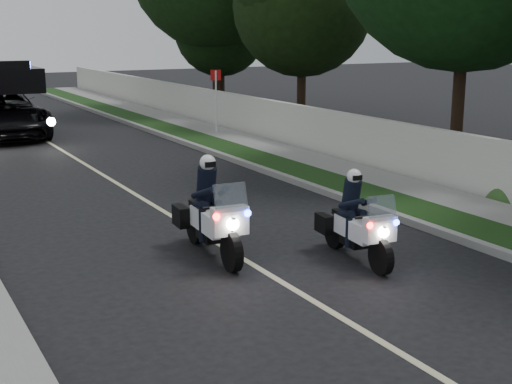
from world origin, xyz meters
The scene contains 14 objects.
ground centered at (0.00, 0.00, 0.00)m, with size 120.00×120.00×0.00m, color black.
curb_right centered at (4.10, 10.00, 0.07)m, with size 0.20×60.00×0.15m, color gray.
grass_verge centered at (4.80, 10.00, 0.08)m, with size 1.20×60.00×0.16m, color #193814.
sidewalk_right centered at (6.10, 10.00, 0.08)m, with size 1.40×60.00×0.16m, color gray.
property_wall centered at (7.10, 10.00, 0.75)m, with size 0.22×60.00×1.50m, color beige.
lane_marking centered at (0.00, 10.00, 0.00)m, with size 0.12×50.00×0.01m, color #BFB78C.
police_moto_left centered at (-0.40, 3.14, 0.00)m, with size 0.75×2.15×1.82m, color silver, non-canonical shape.
police_moto_right centered at (1.71, 1.70, 0.00)m, with size 0.67×1.91×1.62m, color silver, non-canonical shape.
police_suv centered at (-1.20, 20.00, 0.00)m, with size 2.92×6.31×3.07m, color black.
sign_post centered at (6.00, 16.26, 0.00)m, with size 0.40×0.40×2.57m, color red, non-canonical shape.
tree_right_b centered at (9.65, 7.46, 0.00)m, with size 7.62×7.62×12.70m, color #143B13, non-canonical shape.
tree_right_c centered at (10.19, 16.87, 0.00)m, with size 5.70×5.70×9.50m, color black, non-canonical shape.
tree_right_d centered at (9.59, 23.74, 0.00)m, with size 8.19×8.19×13.65m, color #183812, non-canonical shape.
tree_right_e centered at (10.17, 24.39, 0.00)m, with size 4.58×4.58×7.64m, color black, non-canonical shape.
Camera 1 is at (-5.50, -7.77, 3.97)m, focal length 49.31 mm.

